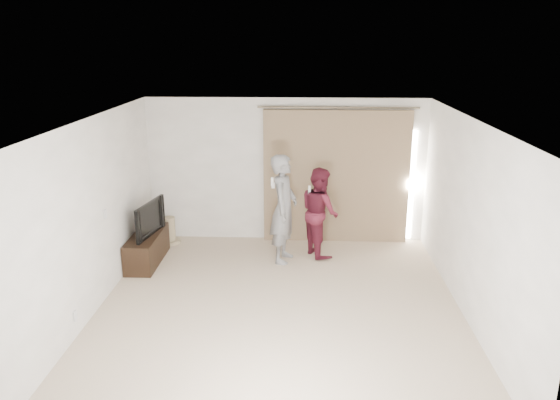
% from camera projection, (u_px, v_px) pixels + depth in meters
% --- Properties ---
extents(floor, '(5.50, 5.50, 0.00)m').
position_uv_depth(floor, '(279.00, 307.00, 7.57)').
color(floor, beige).
rests_on(floor, ground).
extents(wall_back, '(5.00, 0.04, 2.60)m').
position_uv_depth(wall_back, '(286.00, 170.00, 9.84)').
color(wall_back, white).
rests_on(wall_back, ground).
extents(wall_left, '(0.04, 5.50, 2.60)m').
position_uv_depth(wall_left, '(93.00, 216.00, 7.31)').
color(wall_left, white).
rests_on(wall_left, ground).
extents(ceiling, '(5.00, 5.50, 0.01)m').
position_uv_depth(ceiling, '(279.00, 120.00, 6.83)').
color(ceiling, silver).
rests_on(ceiling, wall_back).
extents(curtain, '(2.80, 0.11, 2.46)m').
position_uv_depth(curtain, '(337.00, 177.00, 9.76)').
color(curtain, '#927359').
rests_on(curtain, ground).
extents(tv_console, '(0.44, 1.27, 0.49)m').
position_uv_depth(tv_console, '(147.00, 248.00, 9.05)').
color(tv_console, black).
rests_on(tv_console, ground).
extents(tv, '(0.30, 0.98, 0.56)m').
position_uv_depth(tv, '(145.00, 218.00, 8.90)').
color(tv, black).
rests_on(tv, tv_console).
extents(scratching_post, '(0.37, 0.37, 0.49)m').
position_uv_depth(scratching_post, '(170.00, 233.00, 9.91)').
color(scratching_post, tan).
rests_on(scratching_post, ground).
extents(person_man, '(0.55, 0.73, 1.81)m').
position_uv_depth(person_man, '(284.00, 209.00, 8.94)').
color(person_man, slate).
rests_on(person_man, ground).
extents(person_woman, '(0.84, 0.92, 1.53)m').
position_uv_depth(person_woman, '(320.00, 212.00, 9.25)').
color(person_woman, '#5A1828').
rests_on(person_woman, ground).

